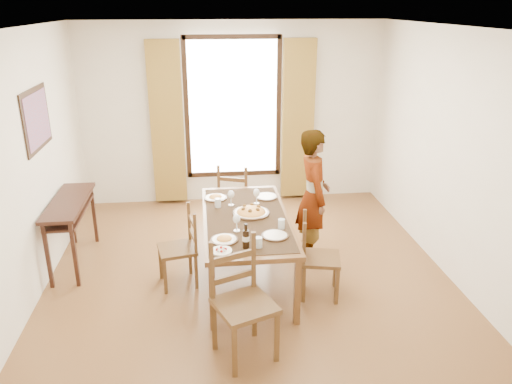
{
  "coord_description": "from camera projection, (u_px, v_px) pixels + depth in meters",
  "views": [
    {
      "loc": [
        -0.48,
        -4.91,
        2.92
      ],
      "look_at": [
        0.08,
        0.11,
        1.0
      ],
      "focal_mm": 35.0,
      "sensor_mm": 36.0,
      "label": 1
    }
  ],
  "objects": [
    {
      "name": "ground",
      "position": [
        250.0,
        278.0,
        5.65
      ],
      "size": [
        5.0,
        5.0,
        0.0
      ],
      "primitive_type": "plane",
      "color": "#56361B",
      "rests_on": "ground"
    },
    {
      "name": "room_shell",
      "position": [
        248.0,
        143.0,
        5.22
      ],
      "size": [
        4.6,
        5.1,
        2.74
      ],
      "color": "silver",
      "rests_on": "ground"
    },
    {
      "name": "console_table",
      "position": [
        70.0,
        210.0,
        5.75
      ],
      "size": [
        0.38,
        1.2,
        0.8
      ],
      "color": "#321910",
      "rests_on": "ground"
    },
    {
      "name": "dining_table",
      "position": [
        246.0,
        222.0,
        5.41
      ],
      "size": [
        0.92,
        1.92,
        0.76
      ],
      "color": "brown",
      "rests_on": "ground"
    },
    {
      "name": "chair_west",
      "position": [
        180.0,
        250.0,
        5.42
      ],
      "size": [
        0.46,
        0.46,
        0.88
      ],
      "rotation": [
        0.0,
        0.0,
        -1.36
      ],
      "color": "brown",
      "rests_on": "ground"
    },
    {
      "name": "chair_north",
      "position": [
        236.0,
        200.0,
        6.67
      ],
      "size": [
        0.55,
        0.55,
        0.97
      ],
      "rotation": [
        0.0,
        0.0,
        2.79
      ],
      "color": "brown",
      "rests_on": "ground"
    },
    {
      "name": "chair_south",
      "position": [
        243.0,
        304.0,
        4.28
      ],
      "size": [
        0.61,
        0.61,
        1.06
      ],
      "rotation": [
        0.0,
        0.0,
        0.39
      ],
      "color": "brown",
      "rests_on": "ground"
    },
    {
      "name": "chair_east",
      "position": [
        317.0,
        259.0,
        5.2
      ],
      "size": [
        0.47,
        0.47,
        0.9
      ],
      "rotation": [
        0.0,
        0.0,
        1.36
      ],
      "color": "brown",
      "rests_on": "ground"
    },
    {
      "name": "man",
      "position": [
        313.0,
        196.0,
        5.83
      ],
      "size": [
        0.59,
        0.39,
        1.6
      ],
      "primitive_type": "imported",
      "rotation": [
        0.0,
        0.0,
        1.57
      ],
      "color": "gray",
      "rests_on": "ground"
    },
    {
      "name": "plate_sw",
      "position": [
        224.0,
        238.0,
        4.83
      ],
      "size": [
        0.27,
        0.27,
        0.05
      ],
      "primitive_type": null,
      "color": "silver",
      "rests_on": "dining_table"
    },
    {
      "name": "plate_se",
      "position": [
        275.0,
        234.0,
        4.92
      ],
      "size": [
        0.27,
        0.27,
        0.05
      ],
      "primitive_type": null,
      "color": "silver",
      "rests_on": "dining_table"
    },
    {
      "name": "plate_nw",
      "position": [
        215.0,
        197.0,
        5.87
      ],
      "size": [
        0.27,
        0.27,
        0.05
      ],
      "primitive_type": null,
      "color": "silver",
      "rests_on": "dining_table"
    },
    {
      "name": "plate_ne",
      "position": [
        267.0,
        195.0,
        5.91
      ],
      "size": [
        0.27,
        0.27,
        0.05
      ],
      "primitive_type": null,
      "color": "silver",
      "rests_on": "dining_table"
    },
    {
      "name": "pasta_platter",
      "position": [
        251.0,
        210.0,
        5.43
      ],
      "size": [
        0.4,
        0.4,
        0.1
      ],
      "primitive_type": null,
      "color": "#D55E1B",
      "rests_on": "dining_table"
    },
    {
      "name": "caprese_plate",
      "position": [
        221.0,
        250.0,
        4.62
      ],
      "size": [
        0.2,
        0.2,
        0.04
      ],
      "primitive_type": null,
      "color": "silver",
      "rests_on": "dining_table"
    },
    {
      "name": "wine_glass_a",
      "position": [
        237.0,
        223.0,
        5.02
      ],
      "size": [
        0.08,
        0.08,
        0.18
      ],
      "primitive_type": null,
      "color": "white",
      "rests_on": "dining_table"
    },
    {
      "name": "wine_glass_b",
      "position": [
        256.0,
        196.0,
        5.7
      ],
      "size": [
        0.08,
        0.08,
        0.18
      ],
      "primitive_type": null,
      "color": "white",
      "rests_on": "dining_table"
    },
    {
      "name": "wine_glass_c",
      "position": [
        231.0,
        198.0,
        5.66
      ],
      "size": [
        0.08,
        0.08,
        0.18
      ],
      "primitive_type": null,
      "color": "white",
      "rests_on": "dining_table"
    },
    {
      "name": "tumbler_a",
      "position": [
        281.0,
        224.0,
        5.09
      ],
      "size": [
        0.07,
        0.07,
        0.1
      ],
      "primitive_type": "cylinder",
      "color": "silver",
      "rests_on": "dining_table"
    },
    {
      "name": "tumbler_b",
      "position": [
        218.0,
        203.0,
        5.63
      ],
      "size": [
        0.07,
        0.07,
        0.1
      ],
      "primitive_type": "cylinder",
      "color": "silver",
      "rests_on": "dining_table"
    },
    {
      "name": "tumbler_c",
      "position": [
        259.0,
        242.0,
        4.7
      ],
      "size": [
        0.07,
        0.07,
        0.1
      ],
      "primitive_type": "cylinder",
      "color": "silver",
      "rests_on": "dining_table"
    },
    {
      "name": "wine_bottle",
      "position": [
        246.0,
        236.0,
        4.66
      ],
      "size": [
        0.07,
        0.07,
        0.25
      ],
      "primitive_type": null,
      "color": "black",
      "rests_on": "dining_table"
    }
  ]
}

